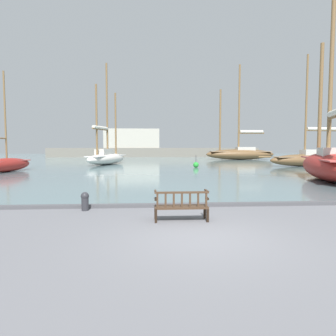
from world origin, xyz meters
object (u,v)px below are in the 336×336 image
object	(u,v)px
sailboat_distant_harbor	(240,152)
channel_buoy	(196,165)
sailboat_nearest_starboard	(107,156)
mooring_bollard	(85,200)
sailboat_far_starboard	(329,162)
sailboat_mid_starboard	(307,158)
sailboat_nearest_port	(6,164)
park_bench	(181,205)

from	to	relation	value
sailboat_distant_harbor	channel_buoy	size ratio (longest dim) A/B	12.08
sailboat_nearest_starboard	channel_buoy	bearing A→B (deg)	-31.51
sailboat_nearest_starboard	mooring_bollard	distance (m)	26.00
sailboat_far_starboard	mooring_bollard	size ratio (longest dim) A/B	19.74
sailboat_nearest_starboard	channel_buoy	size ratio (longest dim) A/B	9.47
sailboat_distant_harbor	sailboat_mid_starboard	bearing A→B (deg)	-82.39
sailboat_nearest_port	sailboat_nearest_starboard	world-z (taller)	sailboat_nearest_starboard
sailboat_nearest_port	sailboat_far_starboard	distance (m)	24.81
channel_buoy	park_bench	bearing A→B (deg)	-100.29
sailboat_far_starboard	sailboat_nearest_starboard	xyz separation A→B (m)	(-16.53, 17.95, -0.14)
sailboat_nearest_port	sailboat_far_starboard	size ratio (longest dim) A/B	0.66
park_bench	sailboat_distant_harbor	bearing A→B (deg)	70.30
mooring_bollard	park_bench	bearing A→B (deg)	-27.79
park_bench	sailboat_nearest_starboard	xyz separation A→B (m)	(-5.96, 27.52, 0.62)
sailboat_nearest_starboard	sailboat_distant_harbor	world-z (taller)	sailboat_distant_harbor
sailboat_mid_starboard	sailboat_nearest_port	bearing A→B (deg)	-169.32
park_bench	mooring_bollard	bearing A→B (deg)	152.21
sailboat_far_starboard	sailboat_distant_harbor	bearing A→B (deg)	83.18
sailboat_distant_harbor	channel_buoy	distance (m)	20.77
sailboat_far_starboard	sailboat_mid_starboard	world-z (taller)	sailboat_far_starboard
sailboat_nearest_starboard	sailboat_distant_harbor	bearing A→B (deg)	30.81
sailboat_nearest_port	channel_buoy	world-z (taller)	sailboat_nearest_port
sailboat_nearest_starboard	sailboat_distant_harbor	xyz separation A→B (m)	(20.11, 11.99, 0.19)
sailboat_nearest_port	sailboat_mid_starboard	size ratio (longest dim) A/B	0.71
sailboat_nearest_port	sailboat_distant_harbor	world-z (taller)	sailboat_distant_harbor
park_bench	sailboat_far_starboard	bearing A→B (deg)	42.18
mooring_bollard	sailboat_nearest_starboard	bearing A→B (deg)	96.13
sailboat_distant_harbor	channel_buoy	bearing A→B (deg)	-119.60
park_bench	mooring_bollard	xyz separation A→B (m)	(-3.19, 1.68, -0.11)
sailboat_far_starboard	sailboat_nearest_port	bearing A→B (deg)	161.90
sailboat_nearest_port	park_bench	bearing A→B (deg)	-53.03
sailboat_nearest_port	sailboat_mid_starboard	distance (m)	29.91
sailboat_far_starboard	mooring_bollard	xyz separation A→B (m)	(-13.76, -7.90, -0.87)
park_bench	channel_buoy	bearing A→B (deg)	79.71
park_bench	sailboat_nearest_starboard	world-z (taller)	sailboat_nearest_starboard
sailboat_nearest_port	sailboat_far_starboard	xyz separation A→B (m)	(23.58, -7.71, 0.48)
sailboat_far_starboard	sailboat_nearest_starboard	bearing A→B (deg)	132.65
sailboat_distant_harbor	sailboat_nearest_starboard	bearing A→B (deg)	-149.19
mooring_bollard	sailboat_nearest_port	bearing A→B (deg)	122.19
channel_buoy	sailboat_nearest_port	bearing A→B (deg)	-166.08
sailboat_nearest_port	sailboat_far_starboard	world-z (taller)	sailboat_far_starboard
channel_buoy	sailboat_distant_harbor	bearing A→B (deg)	60.40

